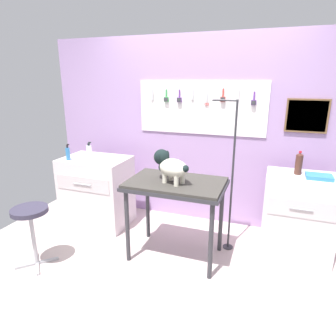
{
  "coord_description": "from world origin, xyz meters",
  "views": [
    {
      "loc": [
        0.87,
        -2.29,
        1.79
      ],
      "look_at": [
        -0.06,
        0.28,
        0.97
      ],
      "focal_mm": 31.67,
      "sensor_mm": 36.0,
      "label": 1
    }
  ],
  "objects_px": {
    "cabinet_right": "(297,216)",
    "stool": "(31,219)",
    "grooming_arm": "(231,184)",
    "spray_bottle_short": "(68,153)",
    "dog": "(170,166)",
    "grooming_table": "(176,190)",
    "counter_left": "(97,191)",
    "soda_bottle": "(299,164)"
  },
  "relations": [
    {
      "from": "dog",
      "to": "counter_left",
      "type": "bearing_deg",
      "value": 159.72
    },
    {
      "from": "counter_left",
      "to": "spray_bottle_short",
      "type": "relative_size",
      "value": 4.46
    },
    {
      "from": "stool",
      "to": "spray_bottle_short",
      "type": "relative_size",
      "value": 3.18
    },
    {
      "from": "spray_bottle_short",
      "to": "grooming_arm",
      "type": "bearing_deg",
      "value": 4.06
    },
    {
      "from": "spray_bottle_short",
      "to": "soda_bottle",
      "type": "bearing_deg",
      "value": 7.02
    },
    {
      "from": "grooming_arm",
      "to": "dog",
      "type": "relative_size",
      "value": 3.82
    },
    {
      "from": "counter_left",
      "to": "spray_bottle_short",
      "type": "distance_m",
      "value": 0.59
    },
    {
      "from": "grooming_arm",
      "to": "spray_bottle_short",
      "type": "height_order",
      "value": "grooming_arm"
    },
    {
      "from": "grooming_table",
      "to": "stool",
      "type": "height_order",
      "value": "grooming_table"
    },
    {
      "from": "cabinet_right",
      "to": "stool",
      "type": "height_order",
      "value": "cabinet_right"
    },
    {
      "from": "counter_left",
      "to": "stool",
      "type": "bearing_deg",
      "value": -94.81
    },
    {
      "from": "grooming_table",
      "to": "counter_left",
      "type": "xyz_separation_m",
      "value": [
        -1.17,
        0.37,
        -0.31
      ]
    },
    {
      "from": "grooming_table",
      "to": "counter_left",
      "type": "distance_m",
      "value": 1.26
    },
    {
      "from": "dog",
      "to": "stool",
      "type": "xyz_separation_m",
      "value": [
        -1.21,
        -0.59,
        -0.49
      ]
    },
    {
      "from": "grooming_table",
      "to": "grooming_arm",
      "type": "relative_size",
      "value": 0.6
    },
    {
      "from": "stool",
      "to": "cabinet_right",
      "type": "bearing_deg",
      "value": 24.33
    },
    {
      "from": "grooming_arm",
      "to": "stool",
      "type": "relative_size",
      "value": 2.61
    },
    {
      "from": "stool",
      "to": "soda_bottle",
      "type": "distance_m",
      "value": 2.68
    },
    {
      "from": "cabinet_right",
      "to": "stool",
      "type": "distance_m",
      "value": 2.66
    },
    {
      "from": "spray_bottle_short",
      "to": "dog",
      "type": "bearing_deg",
      "value": -10.0
    },
    {
      "from": "stool",
      "to": "counter_left",
      "type": "bearing_deg",
      "value": 85.19
    },
    {
      "from": "grooming_arm",
      "to": "cabinet_right",
      "type": "relative_size",
      "value": 1.84
    },
    {
      "from": "cabinet_right",
      "to": "soda_bottle",
      "type": "height_order",
      "value": "soda_bottle"
    },
    {
      "from": "grooming_table",
      "to": "soda_bottle",
      "type": "xyz_separation_m",
      "value": [
        1.12,
        0.51,
        0.24
      ]
    },
    {
      "from": "soda_bottle",
      "to": "counter_left",
      "type": "bearing_deg",
      "value": -176.49
    },
    {
      "from": "cabinet_right",
      "to": "spray_bottle_short",
      "type": "bearing_deg",
      "value": -174.2
    },
    {
      "from": "stool",
      "to": "dog",
      "type": "bearing_deg",
      "value": 26.11
    },
    {
      "from": "grooming_table",
      "to": "grooming_arm",
      "type": "bearing_deg",
      "value": 34.02
    },
    {
      "from": "grooming_table",
      "to": "spray_bottle_short",
      "type": "relative_size",
      "value": 4.99
    },
    {
      "from": "soda_bottle",
      "to": "dog",
      "type": "bearing_deg",
      "value": -154.62
    },
    {
      "from": "grooming_arm",
      "to": "spray_bottle_short",
      "type": "bearing_deg",
      "value": -175.94
    },
    {
      "from": "stool",
      "to": "spray_bottle_short",
      "type": "distance_m",
      "value": 0.96
    },
    {
      "from": "grooming_arm",
      "to": "spray_bottle_short",
      "type": "xyz_separation_m",
      "value": [
        -1.91,
        -0.14,
        0.19
      ]
    },
    {
      "from": "grooming_arm",
      "to": "soda_bottle",
      "type": "distance_m",
      "value": 0.7
    },
    {
      "from": "counter_left",
      "to": "soda_bottle",
      "type": "bearing_deg",
      "value": 3.51
    },
    {
      "from": "counter_left",
      "to": "dog",
      "type": "bearing_deg",
      "value": -20.28
    },
    {
      "from": "grooming_arm",
      "to": "soda_bottle",
      "type": "relative_size",
      "value": 6.7
    },
    {
      "from": "grooming_table",
      "to": "cabinet_right",
      "type": "height_order",
      "value": "cabinet_right"
    },
    {
      "from": "cabinet_right",
      "to": "spray_bottle_short",
      "type": "xyz_separation_m",
      "value": [
        -2.59,
        -0.26,
        0.51
      ]
    },
    {
      "from": "cabinet_right",
      "to": "soda_bottle",
      "type": "distance_m",
      "value": 0.55
    },
    {
      "from": "grooming_table",
      "to": "cabinet_right",
      "type": "bearing_deg",
      "value": 21.44
    },
    {
      "from": "dog",
      "to": "stool",
      "type": "bearing_deg",
      "value": -153.89
    }
  ]
}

